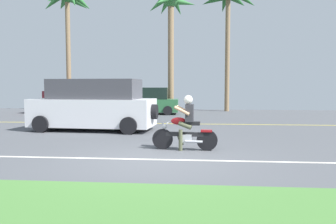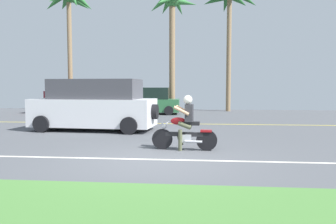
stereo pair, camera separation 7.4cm
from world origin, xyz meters
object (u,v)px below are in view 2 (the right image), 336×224
parked_car_1 (146,102)px  palm_tree_2 (172,12)px  suv_nearby (95,106)px  palm_tree_1 (229,2)px  palm_tree_0 (69,6)px  parked_car_0 (63,102)px  motorcyclist (185,127)px

parked_car_1 → palm_tree_2: bearing=46.7°
suv_nearby → palm_tree_1: size_ratio=0.58×
palm_tree_1 → palm_tree_2: bearing=-159.6°
parked_car_1 → palm_tree_0: palm_tree_0 is taller
parked_car_0 → suv_nearby: bearing=-60.7°
parked_car_1 → suv_nearby: bearing=-95.1°
motorcyclist → palm_tree_1: bearing=81.4°
suv_nearby → parked_car_1: 8.17m
motorcyclist → parked_car_0: 15.22m
parked_car_0 → palm_tree_2: 9.27m
motorcyclist → suv_nearby: 5.47m
suv_nearby → palm_tree_1: 14.25m
suv_nearby → parked_car_0: 9.87m
palm_tree_0 → palm_tree_2: bearing=-7.1°
suv_nearby → parked_car_1: (0.73, 8.14, -0.21)m
motorcyclist → palm_tree_1: (2.27, 15.08, 6.87)m
parked_car_0 → palm_tree_2: (7.05, 1.11, 5.91)m
motorcyclist → palm_tree_0: 18.32m
parked_car_0 → palm_tree_1: size_ratio=0.47×
suv_nearby → palm_tree_0: palm_tree_0 is taller
motorcyclist → palm_tree_0: bearing=121.4°
palm_tree_1 → palm_tree_2: 4.19m
parked_car_0 → parked_car_1: bearing=-4.8°
palm_tree_1 → suv_nearby: bearing=-118.5°
parked_car_1 → palm_tree_0: size_ratio=0.50×
palm_tree_2 → parked_car_1: bearing=-133.3°
parked_car_1 → palm_tree_2: (1.48, 1.57, 5.82)m
parked_car_1 → palm_tree_1: bearing=29.4°
parked_car_1 → palm_tree_1: size_ratio=0.50×
parked_car_1 → palm_tree_0: (-5.83, 2.48, 6.56)m
parked_car_0 → palm_tree_2: size_ratio=0.51×
motorcyclist → palm_tree_2: size_ratio=0.22×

